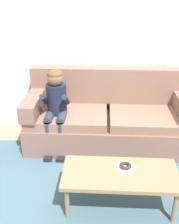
% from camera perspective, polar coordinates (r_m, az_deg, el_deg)
% --- Properties ---
extents(ground, '(10.00, 10.00, 0.00)m').
position_cam_1_polar(ground, '(3.24, 1.94, -13.98)').
color(ground, '#9E896B').
extents(wall_back, '(8.00, 0.10, 2.80)m').
position_cam_1_polar(wall_back, '(3.96, 2.77, 15.86)').
color(wall_back, silver).
rests_on(wall_back, ground).
extents(area_rug, '(2.96, 2.04, 0.01)m').
position_cam_1_polar(area_rug, '(3.05, 1.81, -16.88)').
color(area_rug, '#476675').
rests_on(area_rug, ground).
extents(couch, '(2.21, 0.90, 1.01)m').
position_cam_1_polar(couch, '(3.77, 3.94, -1.47)').
color(couch, '#846051').
rests_on(couch, ground).
extents(coffee_table, '(1.13, 0.52, 0.41)m').
position_cam_1_polar(coffee_table, '(2.71, 6.57, -13.33)').
color(coffee_table, '#937551').
rests_on(coffee_table, ground).
extents(person_child, '(0.34, 0.58, 1.10)m').
position_cam_1_polar(person_child, '(3.49, -7.17, 1.83)').
color(person_child, '#1E2338').
rests_on(person_child, ground).
extents(plate, '(0.21, 0.21, 0.01)m').
position_cam_1_polar(plate, '(2.74, 7.61, -11.63)').
color(plate, white).
rests_on(plate, coffee_table).
extents(donut, '(0.17, 0.17, 0.04)m').
position_cam_1_polar(donut, '(2.72, 7.64, -11.21)').
color(donut, '#422619').
rests_on(donut, plate).
extents(toy_controller, '(0.23, 0.09, 0.05)m').
position_cam_1_polar(toy_controller, '(3.34, 16.03, -13.22)').
color(toy_controller, red).
rests_on(toy_controller, ground).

